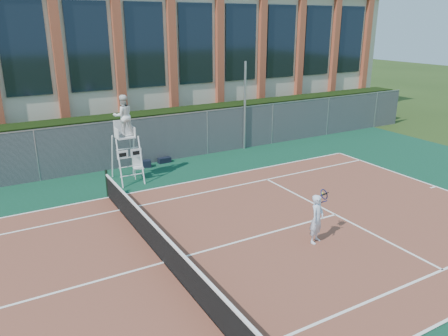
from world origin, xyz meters
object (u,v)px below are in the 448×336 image
steel_pole (245,106)px  plastic_chair (138,165)px  umpire_chair (123,118)px  tennis_player (317,219)px

steel_pole → plastic_chair: 6.78m
steel_pole → umpire_chair: steel_pole is taller
plastic_chair → tennis_player: 8.78m
umpire_chair → plastic_chair: bearing=14.0°
tennis_player → umpire_chair: bearing=111.4°
umpire_chair → plastic_chair: size_ratio=3.96×
plastic_chair → umpire_chair: bearing=-166.0°
steel_pole → umpire_chair: 7.10m
steel_pole → tennis_player: bearing=-110.4°
steel_pole → plastic_chair: (-6.38, -1.52, -1.72)m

